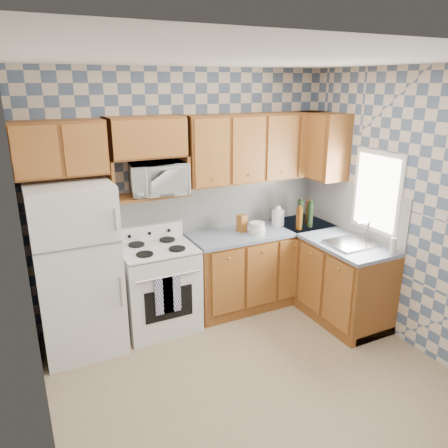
{
  "coord_description": "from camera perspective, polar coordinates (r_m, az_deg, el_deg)",
  "views": [
    {
      "loc": [
        -1.72,
        -2.81,
        2.54
      ],
      "look_at": [
        0.05,
        0.75,
        1.25
      ],
      "focal_mm": 35.0,
      "sensor_mm": 36.0,
      "label": 1
    }
  ],
  "objects": [
    {
      "name": "floor",
      "position": [
        4.16,
        4.22,
        -19.7
      ],
      "size": [
        3.4,
        3.4,
        0.0
      ],
      "primitive_type": "plane",
      "color": "#826C50",
      "rests_on": "ground"
    },
    {
      "name": "back_wall",
      "position": [
        4.88,
        -4.97,
        3.8
      ],
      "size": [
        3.4,
        0.02,
        2.7
      ],
      "primitive_type": "cube",
      "color": "slate",
      "rests_on": "ground"
    },
    {
      "name": "right_wall",
      "position": [
        4.58,
        23.29,
        1.42
      ],
      "size": [
        0.02,
        3.2,
        2.7
      ],
      "primitive_type": "cube",
      "color": "slate",
      "rests_on": "ground"
    },
    {
      "name": "backsplash_back",
      "position": [
        5.07,
        -0.67,
        2.64
      ],
      "size": [
        2.6,
        0.02,
        0.56
      ],
      "primitive_type": "cube",
      "color": "silver",
      "rests_on": "back_wall"
    },
    {
      "name": "backsplash_right",
      "position": [
        5.14,
        16.35,
        2.13
      ],
      "size": [
        0.02,
        1.6,
        0.56
      ],
      "primitive_type": "cube",
      "color": "silver",
      "rests_on": "right_wall"
    },
    {
      "name": "refrigerator",
      "position": [
        4.43,
        -18.65,
        -5.62
      ],
      "size": [
        0.75,
        0.7,
        1.68
      ],
      "primitive_type": "cube",
      "color": "silver",
      "rests_on": "floor"
    },
    {
      "name": "stove_body",
      "position": [
        4.76,
        -8.54,
        -8.3
      ],
      "size": [
        0.76,
        0.65,
        0.9
      ],
      "primitive_type": "cube",
      "color": "silver",
      "rests_on": "floor"
    },
    {
      "name": "cooktop",
      "position": [
        4.58,
        -8.8,
        -3.18
      ],
      "size": [
        0.76,
        0.65,
        0.02
      ],
      "primitive_type": "cube",
      "color": "silver",
      "rests_on": "stove_body"
    },
    {
      "name": "backguard",
      "position": [
        4.79,
        -9.87,
        -1.05
      ],
      "size": [
        0.76,
        0.08,
        0.17
      ],
      "primitive_type": "cube",
      "color": "silver",
      "rests_on": "cooktop"
    },
    {
      "name": "dish_towel_left",
      "position": [
        4.41,
        -7.83,
        -9.26
      ],
      "size": [
        0.19,
        0.02,
        0.39
      ],
      "primitive_type": "cube",
      "color": "navy",
      "rests_on": "stove_body"
    },
    {
      "name": "dish_towel_right",
      "position": [
        4.43,
        -6.84,
        -9.07
      ],
      "size": [
        0.19,
        0.02,
        0.39
      ],
      "primitive_type": "cube",
      "color": "navy",
      "rests_on": "stove_body"
    },
    {
      "name": "base_cabinets_back",
      "position": [
        5.27,
        4.92,
        -5.57
      ],
      "size": [
        1.75,
        0.6,
        0.88
      ],
      "primitive_type": "cube",
      "color": "brown",
      "rests_on": "floor"
    },
    {
      "name": "base_cabinets_right",
      "position": [
        5.21,
        13.24,
        -6.29
      ],
      "size": [
        0.6,
        1.6,
        0.88
      ],
      "primitive_type": "cube",
      "color": "brown",
      "rests_on": "floor"
    },
    {
      "name": "countertop_back",
      "position": [
        5.1,
        5.09,
        -0.85
      ],
      "size": [
        1.77,
        0.63,
        0.04
      ],
      "primitive_type": "cube",
      "color": "slate",
      "rests_on": "base_cabinets_back"
    },
    {
      "name": "countertop_right",
      "position": [
        5.04,
        13.57,
        -1.53
      ],
      "size": [
        0.63,
        1.6,
        0.04
      ],
      "primitive_type": "cube",
      "color": "slate",
      "rests_on": "base_cabinets_right"
    },
    {
      "name": "upper_cabinets_back",
      "position": [
        5.0,
        4.55,
        9.99
      ],
      "size": [
        1.75,
        0.33,
        0.74
      ],
      "primitive_type": "cube",
      "color": "brown",
      "rests_on": "back_wall"
    },
    {
      "name": "upper_cabinets_fridge",
      "position": [
        4.31,
        -20.73,
        9.22
      ],
      "size": [
        0.82,
        0.33,
        0.5
      ],
      "primitive_type": "cube",
      "color": "brown",
      "rests_on": "back_wall"
    },
    {
      "name": "upper_cabinets_right",
      "position": [
        5.25,
        12.38,
        10.02
      ],
      "size": [
        0.33,
        0.7,
        0.74
      ],
      "primitive_type": "cube",
      "color": "brown",
      "rests_on": "right_wall"
    },
    {
      "name": "microwave_shelf",
      "position": [
        4.56,
        -9.74,
        3.7
      ],
      "size": [
        0.8,
        0.33,
        0.03
      ],
      "primitive_type": "cube",
      "color": "brown",
      "rests_on": "back_wall"
    },
    {
      "name": "microwave",
      "position": [
        4.52,
        -8.54,
        5.89
      ],
      "size": [
        0.62,
        0.46,
        0.32
      ],
      "primitive_type": "imported",
      "rotation": [
        0.0,
        0.0,
        -0.14
      ],
      "color": "silver",
      "rests_on": "microwave_shelf"
    },
    {
      "name": "sink",
      "position": [
        4.79,
        16.28,
        -2.47
      ],
      "size": [
        0.48,
        0.4,
        0.03
      ],
      "primitive_type": "cube",
      "color": "#B7B7BC",
      "rests_on": "countertop_right"
    },
    {
      "name": "window",
      "position": [
        4.84,
        19.33,
        3.93
      ],
      "size": [
        0.02,
        0.66,
        0.86
      ],
      "primitive_type": "cube",
      "color": "silver",
      "rests_on": "right_wall"
    },
    {
      "name": "bottle_0",
      "position": [
        5.19,
        9.92,
        1.37
      ],
      "size": [
        0.07,
        0.07,
        0.32
      ],
      "primitive_type": "cylinder",
      "color": "black",
      "rests_on": "countertop_back"
    },
    {
      "name": "bottle_1",
      "position": [
        5.2,
        11.19,
        1.22
      ],
      "size": [
        0.07,
        0.07,
        0.3
      ],
      "primitive_type": "cylinder",
      "color": "black",
      "rests_on": "countertop_back"
    },
    {
      "name": "bottle_2",
      "position": [
        5.31,
        10.96,
        1.46
      ],
      "size": [
        0.07,
        0.07,
        0.28
      ],
      "primitive_type": "cylinder",
      "color": "#4E2507",
      "rests_on": "countertop_back"
    },
    {
      "name": "bottle_3",
      "position": [
        5.1,
        9.78,
        0.69
      ],
      "size": [
        0.07,
        0.07,
        0.26
      ],
      "primitive_type": "cylinder",
      "color": "#4E2507",
      "rests_on": "countertop_back"
    },
    {
      "name": "knife_block",
      "position": [
        4.96,
        2.34,
        0.1
      ],
      "size": [
        0.11,
        0.11,
        0.2
      ],
      "primitive_type": "cube",
      "rotation": [
        0.0,
        0.0,
        0.29
      ],
      "color": "brown",
      "rests_on": "countertop_back"
    },
    {
      "name": "electric_kettle",
      "position": [
        5.22,
        7.05,
        0.82
      ],
      "size": [
        0.15,
        0.15,
        0.19
      ],
      "primitive_type": "cylinder",
      "color": "silver",
      "rests_on": "countertop_back"
    },
    {
      "name": "food_containers",
      "position": [
        4.91,
        4.32,
        -0.54
      ],
      "size": [
        0.19,
        0.19,
        0.13
      ],
      "primitive_type": null,
      "color": "beige",
      "rests_on": "countertop_back"
    },
    {
      "name": "soap_bottle",
      "position": [
        4.62,
        21.21,
        -2.71
      ],
      "size": [
        0.06,
        0.06,
        0.17
      ],
      "primitive_type": "cylinder",
      "color": "beige",
      "rests_on": "countertop_right"
    }
  ]
}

